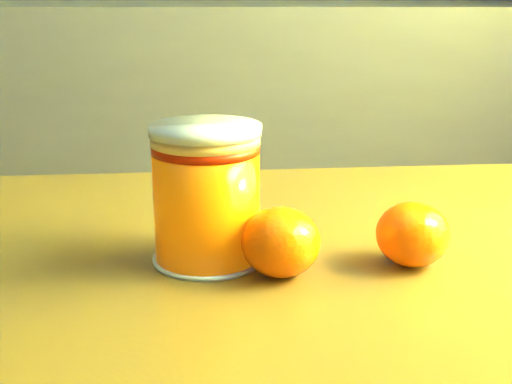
{
  "coord_description": "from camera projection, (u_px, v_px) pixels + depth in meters",
  "views": [
    {
      "loc": [
        0.85,
        -0.52,
        0.96
      ],
      "look_at": [
        0.84,
        0.03,
        0.79
      ],
      "focal_mm": 50.0,
      "sensor_mm": 36.0,
      "label": 1
    }
  ],
  "objects": [
    {
      "name": "orange_front",
      "position": [
        281.0,
        242.0,
        0.55
      ],
      "size": [
        0.07,
        0.07,
        0.05
      ],
      "primitive_type": "ellipsoid",
      "rotation": [
        0.0,
        0.0,
        0.12
      ],
      "color": "#FF5C05",
      "rests_on": "table"
    },
    {
      "name": "juice_glass",
      "position": [
        207.0,
        195.0,
        0.57
      ],
      "size": [
        0.09,
        0.09,
        0.11
      ],
      "rotation": [
        0.0,
        0.0,
        0.15
      ],
      "color": "orange",
      "rests_on": "table"
    },
    {
      "name": "orange_back",
      "position": [
        413.0,
        234.0,
        0.57
      ],
      "size": [
        0.08,
        0.08,
        0.05
      ],
      "primitive_type": "ellipsoid",
      "rotation": [
        0.0,
        0.0,
        -0.36
      ],
      "color": "#FF5C05",
      "rests_on": "table"
    }
  ]
}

